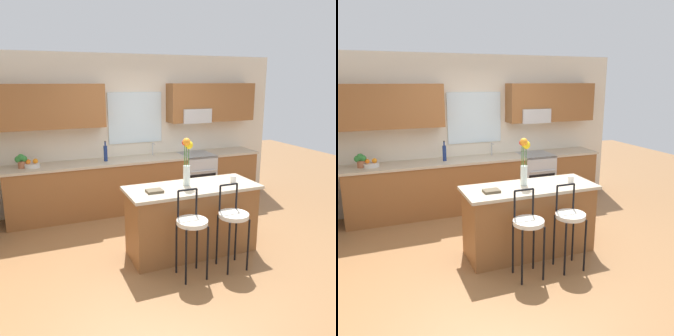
% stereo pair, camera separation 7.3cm
% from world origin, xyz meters
% --- Properties ---
extents(ground_plane, '(14.00, 14.00, 0.00)m').
position_xyz_m(ground_plane, '(0.00, 0.00, 0.00)').
color(ground_plane, olive).
extents(back_wall_assembly, '(5.60, 0.50, 2.70)m').
position_xyz_m(back_wall_assembly, '(0.02, 1.99, 1.51)').
color(back_wall_assembly, beige).
rests_on(back_wall_assembly, ground).
extents(counter_run, '(4.56, 0.64, 0.92)m').
position_xyz_m(counter_run, '(0.00, 1.70, 0.47)').
color(counter_run, brown).
rests_on(counter_run, ground).
extents(sink_faucet, '(0.02, 0.13, 0.23)m').
position_xyz_m(sink_faucet, '(0.28, 1.84, 1.06)').
color(sink_faucet, '#B7BABC').
rests_on(sink_faucet, counter_run).
extents(oven_range, '(0.60, 0.64, 0.92)m').
position_xyz_m(oven_range, '(1.08, 1.68, 0.46)').
color(oven_range, '#B7BABC').
rests_on(oven_range, ground).
extents(kitchen_island, '(1.75, 0.70, 0.92)m').
position_xyz_m(kitchen_island, '(0.10, -0.17, 0.46)').
color(kitchen_island, brown).
rests_on(kitchen_island, ground).
extents(bar_stool_near, '(0.36, 0.36, 1.04)m').
position_xyz_m(bar_stool_near, '(-0.18, -0.73, 0.64)').
color(bar_stool_near, black).
rests_on(bar_stool_near, ground).
extents(bar_stool_middle, '(0.36, 0.36, 1.04)m').
position_xyz_m(bar_stool_middle, '(0.37, -0.73, 0.64)').
color(bar_stool_middle, black).
rests_on(bar_stool_middle, ground).
extents(flower_vase, '(0.14, 0.14, 0.63)m').
position_xyz_m(flower_vase, '(0.05, -0.10, 1.28)').
color(flower_vase, silver).
rests_on(flower_vase, kitchen_island).
extents(mug_ceramic, '(0.08, 0.08, 0.09)m').
position_xyz_m(mug_ceramic, '(0.68, -0.22, 0.97)').
color(mug_ceramic, silver).
rests_on(mug_ceramic, kitchen_island).
extents(cookbook, '(0.20, 0.15, 0.03)m').
position_xyz_m(cookbook, '(-0.45, -0.23, 0.94)').
color(cookbook, brown).
rests_on(cookbook, kitchen_island).
extents(fruit_bowl_oranges, '(0.24, 0.24, 0.13)m').
position_xyz_m(fruit_bowl_oranges, '(-1.80, 1.70, 0.96)').
color(fruit_bowl_oranges, silver).
rests_on(fruit_bowl_oranges, counter_run).
extents(bottle_olive_oil, '(0.06, 0.06, 0.34)m').
position_xyz_m(bottle_olive_oil, '(-0.62, 1.70, 1.06)').
color(bottle_olive_oil, navy).
rests_on(bottle_olive_oil, counter_run).
extents(potted_plant_small, '(0.18, 0.12, 0.23)m').
position_xyz_m(potted_plant_small, '(-1.95, 1.70, 1.05)').
color(potted_plant_small, '#9E5B3D').
rests_on(potted_plant_small, counter_run).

